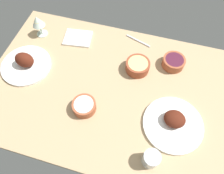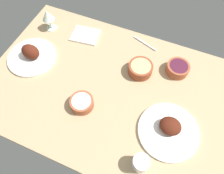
{
  "view_description": "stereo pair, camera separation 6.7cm",
  "coord_description": "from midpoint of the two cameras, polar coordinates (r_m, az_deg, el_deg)",
  "views": [
    {
      "loc": [
        15.15,
        -53.12,
        102.97
      ],
      "look_at": [
        0.0,
        0.0,
        6.0
      ],
      "focal_mm": 33.19,
      "sensor_mm": 36.0,
      "label": 1
    },
    {
      "loc": [
        21.48,
        -50.9,
        102.97
      ],
      "look_at": [
        0.0,
        0.0,
        6.0
      ],
      "focal_mm": 33.19,
      "sensor_mm": 36.0,
      "label": 2
    }
  ],
  "objects": [
    {
      "name": "bowl_onions",
      "position": [
        1.24,
        15.11,
        6.58
      ],
      "size": [
        12.67,
        12.67,
        5.46
      ],
      "color": "#A35133",
      "rests_on": "dining_table"
    },
    {
      "name": "dining_table",
      "position": [
        1.15,
        -1.67,
        -1.07
      ],
      "size": [
        140.0,
        90.0,
        4.0
      ],
      "primitive_type": "cube",
      "color": "tan",
      "rests_on": "ground"
    },
    {
      "name": "bowl_potatoes",
      "position": [
        1.18,
        5.45,
        5.74
      ],
      "size": [
        13.61,
        13.61,
        5.93
      ],
      "color": "brown",
      "rests_on": "dining_table"
    },
    {
      "name": "folded_napkin",
      "position": [
        1.37,
        -10.82,
        13.06
      ],
      "size": [
        18.5,
        15.51,
        1.2
      ],
      "primitive_type": "cube",
      "rotation": [
        0.0,
        0.0,
        0.14
      ],
      "color": "white",
      "rests_on": "dining_table"
    },
    {
      "name": "wine_glass",
      "position": [
        1.39,
        -21.13,
        16.29
      ],
      "size": [
        7.6,
        7.6,
        14.0
      ],
      "color": "silver",
      "rests_on": "dining_table"
    },
    {
      "name": "plate_center_main",
      "position": [
        1.31,
        -24.08,
        5.91
      ],
      "size": [
        28.57,
        28.57,
        10.25
      ],
      "color": "white",
      "rests_on": "dining_table"
    },
    {
      "name": "water_tumbler",
      "position": [
        0.97,
        8.64,
        -19.09
      ],
      "size": [
        7.54,
        7.54,
        8.67
      ],
      "primitive_type": "cylinder",
      "color": "silver",
      "rests_on": "dining_table"
    },
    {
      "name": "bowl_cream",
      "position": [
        1.07,
        -9.47,
        -5.28
      ],
      "size": [
        12.1,
        12.1,
        5.25
      ],
      "color": "#A35133",
      "rests_on": "dining_table"
    },
    {
      "name": "fork_loose",
      "position": [
        1.34,
        5.79,
        12.48
      ],
      "size": [
        16.32,
        6.26,
        0.8
      ],
      "primitive_type": "cube",
      "rotation": [
        0.0,
        0.0,
        5.96
      ],
      "color": "silver",
      "rests_on": "dining_table"
    },
    {
      "name": "plate_far_side",
      "position": [
        1.07,
        14.81,
        -9.6
      ],
      "size": [
        29.83,
        29.83,
        7.62
      ],
      "color": "white",
      "rests_on": "dining_table"
    }
  ]
}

